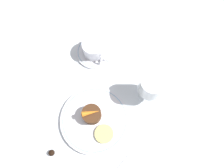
{
  "coord_description": "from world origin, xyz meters",
  "views": [
    {
      "loc": [
        0.14,
        -0.09,
        0.74
      ],
      "look_at": [
        -0.07,
        0.06,
        0.04
      ],
      "focal_mm": 35.0,
      "sensor_mm": 36.0,
      "label": 1
    }
  ],
  "objects": [
    {
      "name": "saucer",
      "position": [
        -0.22,
        0.09,
        0.01
      ],
      "size": [
        0.14,
        0.14,
        0.01
      ],
      "color": "white",
      "rests_on": "ground_plane"
    },
    {
      "name": "pineapple_slice",
      "position": [
        0.05,
        -0.06,
        0.02
      ],
      "size": [
        0.06,
        0.06,
        0.01
      ],
      "color": "#EFE075",
      "rests_on": "dinner_plate"
    },
    {
      "name": "fork",
      "position": [
        0.15,
        -0.06,
        0.0
      ],
      "size": [
        0.05,
        0.19,
        0.01
      ],
      "color": "silver",
      "rests_on": "ground_plane"
    },
    {
      "name": "coffee_cup",
      "position": [
        -0.22,
        0.09,
        0.04
      ],
      "size": [
        0.11,
        0.08,
        0.06
      ],
      "color": "white",
      "rests_on": "saucer"
    },
    {
      "name": "dinner_plate",
      "position": [
        -0.01,
        -0.06,
        0.01
      ],
      "size": [
        0.23,
        0.23,
        0.01
      ],
      "color": "white",
      "rests_on": "ground_plane"
    },
    {
      "name": "dessert_cake",
      "position": [
        -0.03,
        -0.06,
        0.03
      ],
      "size": [
        0.06,
        0.06,
        0.04
      ],
      "color": "#4C2D19",
      "rests_on": "dinner_plate"
    },
    {
      "name": "wine_glass",
      "position": [
        0.03,
        0.14,
        0.09
      ],
      "size": [
        0.08,
        0.08,
        0.14
      ],
      "color": "silver",
      "rests_on": "ground_plane"
    },
    {
      "name": "ground_plane",
      "position": [
        0.0,
        0.0,
        0.0
      ],
      "size": [
        3.0,
        3.0,
        0.0
      ],
      "primitive_type": "plane",
      "color": "white"
    },
    {
      "name": "carrot_garnish",
      "position": [
        -0.03,
        -0.06,
        0.06
      ],
      "size": [
        0.04,
        0.06,
        0.02
      ],
      "color": "orange",
      "rests_on": "dessert_cake"
    },
    {
      "name": "chocolate_truffle",
      "position": [
        -0.01,
        -0.23,
        0.01
      ],
      "size": [
        0.02,
        0.02,
        0.02
      ],
      "color": "black",
      "rests_on": "ground_plane"
    },
    {
      "name": "spoon",
      "position": [
        -0.18,
        0.09,
        0.01
      ],
      "size": [
        0.07,
        0.1,
        0.0
      ],
      "color": "silver",
      "rests_on": "saucer"
    }
  ]
}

